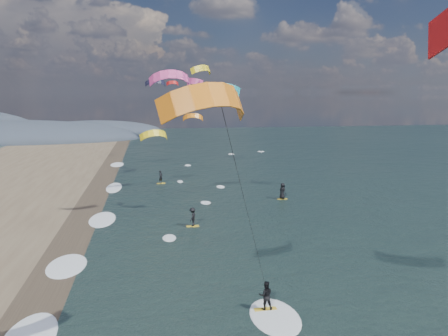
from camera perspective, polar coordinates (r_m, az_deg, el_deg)
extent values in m
cube|color=#382D23|center=(27.99, -22.96, -15.63)|extent=(3.00, 240.00, 0.00)
ellipsoid|color=#3D4756|center=(120.25, -26.25, 3.24)|extent=(64.00, 24.00, 10.00)
ellipsoid|color=#3D4756|center=(136.11, -16.56, 4.50)|extent=(40.00, 18.00, 7.00)
cube|color=gold|center=(25.06, 5.43, -17.90)|extent=(1.25, 0.38, 0.06)
imported|color=black|center=(24.69, 5.47, -16.22)|extent=(0.84, 0.69, 1.59)
ellipsoid|color=white|center=(24.47, 6.66, -18.73)|extent=(2.60, 4.20, 0.12)
cylinder|color=black|center=(19.56, 3.04, -5.65)|extent=(0.02, 0.02, 12.43)
cube|color=gold|center=(39.00, -4.11, -7.57)|extent=(1.10, 0.35, 0.05)
imported|color=black|center=(38.75, -4.12, -6.37)|extent=(0.99, 1.23, 1.66)
cube|color=gold|center=(48.98, 7.62, -4.02)|extent=(1.10, 0.35, 0.05)
imported|color=black|center=(48.77, 7.65, -2.98)|extent=(0.93, 1.03, 1.77)
cube|color=gold|center=(57.39, -8.24, -1.98)|extent=(1.10, 0.35, 0.05)
imported|color=black|center=(57.23, -8.26, -1.15)|extent=(0.69, 0.71, 1.65)
ellipsoid|color=white|center=(32.25, -18.79, -11.94)|extent=(2.40, 5.40, 0.11)
ellipsoid|color=white|center=(42.57, -16.47, -6.50)|extent=(2.40, 5.40, 0.11)
ellipsoid|color=white|center=(56.08, -14.81, -2.52)|extent=(2.40, 5.40, 0.11)
ellipsoid|color=white|center=(73.72, -13.59, 0.44)|extent=(2.40, 5.40, 0.11)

